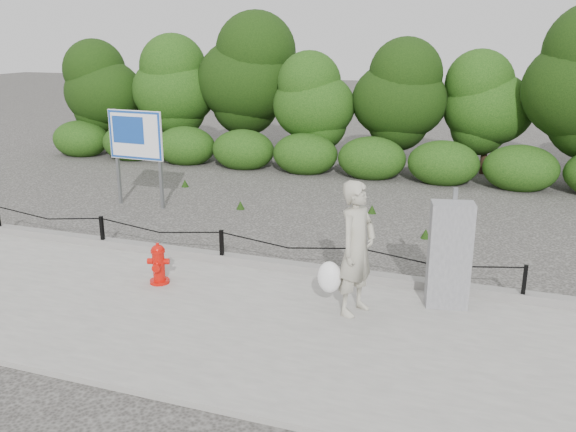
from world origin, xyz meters
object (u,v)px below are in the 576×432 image
(utility_cabinet, at_px, (449,255))
(advertising_sign, at_px, (136,139))
(pedestrian, at_px, (355,250))
(fire_hydrant, at_px, (159,264))

(utility_cabinet, relative_size, advertising_sign, 0.77)
(pedestrian, height_order, utility_cabinet, pedestrian)
(fire_hydrant, xyz_separation_m, advertising_sign, (-3.02, 4.12, 1.21))
(fire_hydrant, height_order, advertising_sign, advertising_sign)
(fire_hydrant, bearing_deg, pedestrian, -17.14)
(advertising_sign, bearing_deg, fire_hydrant, -51.50)
(advertising_sign, bearing_deg, pedestrian, -31.04)
(fire_hydrant, xyz_separation_m, utility_cabinet, (4.47, 0.70, 0.47))
(pedestrian, xyz_separation_m, advertising_sign, (-6.24, 4.10, 0.58))
(pedestrian, relative_size, advertising_sign, 0.86)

